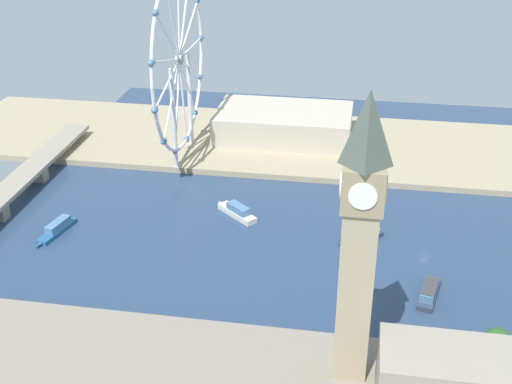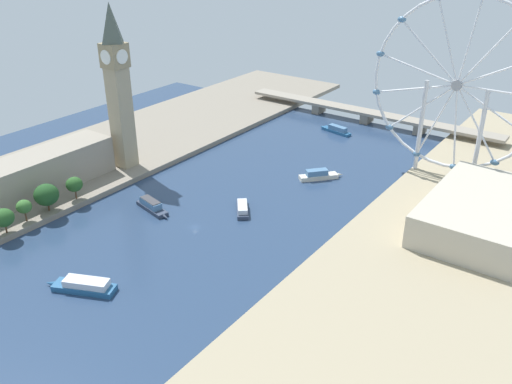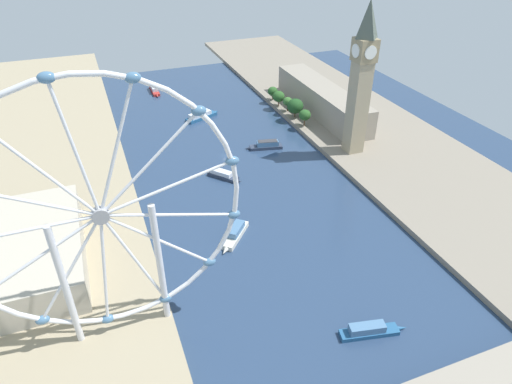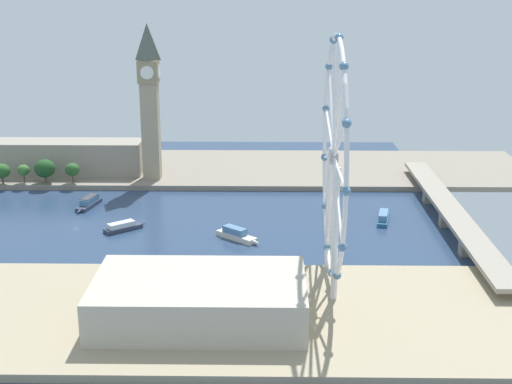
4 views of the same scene
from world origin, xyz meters
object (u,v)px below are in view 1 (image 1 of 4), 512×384
Objects in this scene: tour_boat_5 at (57,229)px; tour_boat_1 at (237,211)px; tour_boat_4 at (429,291)px; tour_boat_0 at (362,235)px; ferris_wheel at (180,61)px; riverside_hall at (284,123)px; clock_tower at (359,239)px.

tour_boat_1 is at bearing 122.77° from tour_boat_5.
tour_boat_5 is at bearing 95.02° from tour_boat_4.
ferris_wheel is at bearing -74.47° from tour_boat_0.
riverside_hall is at bearing 156.89° from tour_boat_5.
tour_boat_0 is 57.44m from tour_boat_1.
tour_boat_1 reaches higher than tour_boat_0.
clock_tower reaches higher than tour_boat_4.
tour_boat_5 is at bearing 158.22° from ferris_wheel.
ferris_wheel reaches higher than tour_boat_4.
riverside_hall is (188.05, 45.01, -39.57)m from clock_tower.
clock_tower is 73.30m from tour_boat_4.
tour_boat_1 is at bearing -145.23° from ferris_wheel.
tour_boat_5 is (-118.49, 82.76, -8.60)m from riverside_hall.
clock_tower is at bearing 73.25° from tour_boat_5.
tour_boat_4 is (-139.83, -72.36, -8.37)m from riverside_hall.
tour_boat_1 is 0.88× the size of tour_boat_4.
tour_boat_1 is 95.55m from tour_boat_4.
ferris_wheel is 104.77m from tour_boat_5.
tour_boat_0 is at bearing -125.61° from ferris_wheel.
ferris_wheel reaches higher than tour_boat_5.
clock_tower reaches higher than tour_boat_5.
riverside_hall is at bearing -104.23° from tour_boat_0.
clock_tower is 3.44× the size of tour_boat_5.
ferris_wheel reaches higher than tour_boat_0.
clock_tower is at bearing 163.29° from tour_boat_4.
tour_boat_0 is at bearing 46.97° from tour_boat_4.
tour_boat_0 is 0.74× the size of tour_boat_5.
tour_boat_5 is (69.56, 127.77, -48.18)m from clock_tower.
tour_boat_5 is at bearing 145.07° from riverside_hall.
riverside_hall is 91.28m from tour_boat_1.
ferris_wheel is 3.90× the size of tour_boat_4.
tour_boat_0 is 0.78× the size of tour_boat_4.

